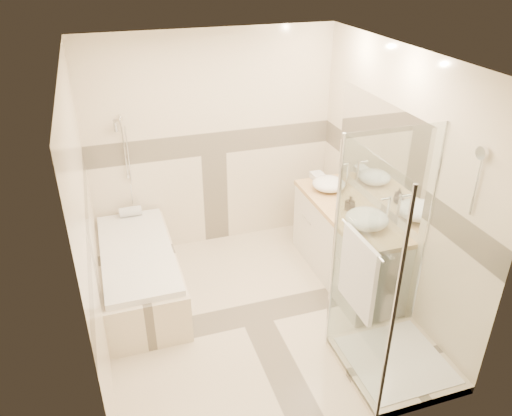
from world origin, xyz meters
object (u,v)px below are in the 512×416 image
object	(u,v)px
vessel_sink_far	(367,219)
amenity_bottle_a	(350,203)
vessel_sink_near	(329,184)
bathtub	(139,271)
vanity	(346,243)
shower_enclosure	(385,319)
amenity_bottle_b	(350,204)

from	to	relation	value
vessel_sink_far	amenity_bottle_a	distance (m)	0.35
vessel_sink_near	bathtub	bearing A→B (deg)	-177.03
vanity	vessel_sink_near	distance (m)	0.68
shower_enclosure	amenity_bottle_a	xyz separation A→B (m)	(0.27, 1.24, 0.42)
amenity_bottle_a	amenity_bottle_b	xyz separation A→B (m)	(0.00, -0.01, -0.01)
vessel_sink_near	amenity_bottle_b	world-z (taller)	vessel_sink_near
shower_enclosure	vessel_sink_near	world-z (taller)	shower_enclosure
bathtub	amenity_bottle_a	xyz separation A→B (m)	(2.13, -0.38, 0.62)
vanity	shower_enclosure	xyz separation A→B (m)	(-0.29, -1.27, 0.08)
bathtub	amenity_bottle_b	distance (m)	2.25
vessel_sink_far	bathtub	bearing A→B (deg)	161.09
vessel_sink_far	shower_enclosure	bearing A→B (deg)	-107.03
vessel_sink_near	amenity_bottle_a	world-z (taller)	amenity_bottle_a
vessel_sink_near	vanity	bearing A→B (deg)	-87.52
vanity	amenity_bottle_a	size ratio (longest dim) A/B	10.26
vanity	vessel_sink_far	bearing A→B (deg)	-93.01
bathtub	shower_enclosure	world-z (taller)	shower_enclosure
vessel_sink_far	amenity_bottle_a	world-z (taller)	vessel_sink_far
vessel_sink_near	vessel_sink_far	size ratio (longest dim) A/B	0.87
vessel_sink_far	amenity_bottle_b	world-z (taller)	vessel_sink_far
bathtub	shower_enclosure	bearing A→B (deg)	-41.10
vessel_sink_near	amenity_bottle_a	size ratio (longest dim) A/B	2.29
vanity	vessel_sink_near	bearing A→B (deg)	92.48
vanity	vessel_sink_far	xyz separation A→B (m)	(-0.02, -0.38, 0.51)
vanity	vessel_sink_near	xyz separation A→B (m)	(-0.02, 0.46, 0.50)
shower_enclosure	vessel_sink_far	xyz separation A→B (m)	(0.27, 0.89, 0.43)
vanity	bathtub	bearing A→B (deg)	170.75
amenity_bottle_a	vanity	bearing A→B (deg)	58.50
vessel_sink_far	amenity_bottle_a	size ratio (longest dim) A/B	2.63
bathtub	vessel_sink_near	size ratio (longest dim) A/B	4.70
shower_enclosure	amenity_bottle_a	bearing A→B (deg)	77.58
vanity	vessel_sink_far	distance (m)	0.63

